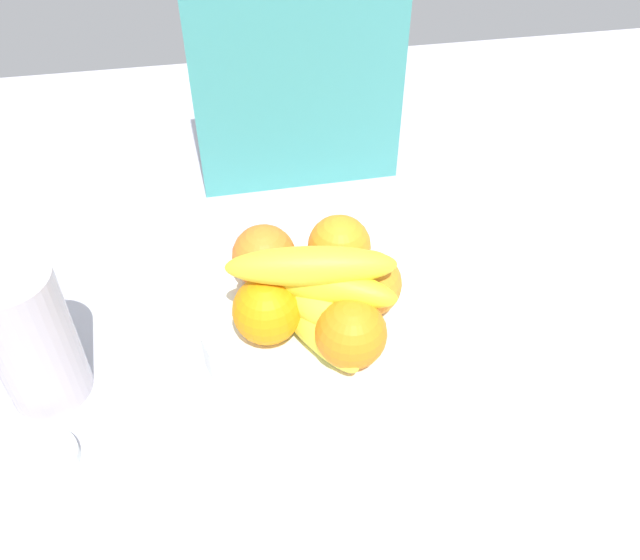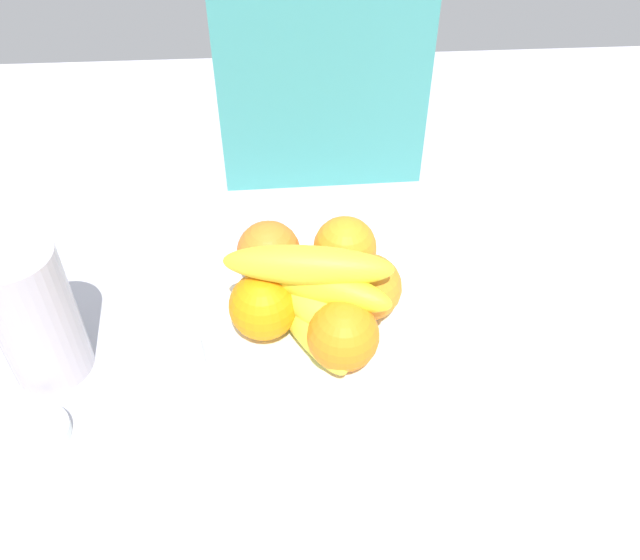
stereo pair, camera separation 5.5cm
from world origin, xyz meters
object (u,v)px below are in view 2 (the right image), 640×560
Objects in this scene: orange_front_right at (269,253)px; thermos_tumbler at (34,314)px; jar_lid at (37,433)px; orange_front_left at (345,248)px; fruit_bowl at (320,321)px; cutting_board at (324,67)px; orange_back_left at (343,336)px; orange_back_right at (368,287)px; banana_bunch at (307,291)px; orange_center at (263,306)px.

thermos_tumbler is (-23.99, -7.70, -0.22)cm from orange_front_right.
orange_front_left is at bearing 28.04° from jar_lid.
fruit_bowl is at bearing -119.93° from orange_front_left.
fruit_bowl is 30.06cm from thermos_tumbler.
cutting_board is 54.77cm from jar_lid.
thermos_tumbler reaches higher than jar_lid.
orange_back_left and orange_back_right have the same top height.
orange_front_right and orange_back_left have the same top height.
banana_bunch is at bearing -164.09° from orange_back_right.
orange_center is 0.20× the size of cutting_board.
orange_front_right and orange_center have the same top height.
orange_back_left is (7.82, -4.56, 0.00)cm from orange_center.
thermos_tumbler is 11.92cm from jar_lid.
banana_bunch is 1.07× the size of thermos_tumbler.
orange_center reaches higher than jar_lid.
orange_front_right is 0.20× the size of cutting_board.
cutting_board is at bearing 91.76° from orange_front_left.
cutting_board is (2.39, 29.62, 15.57)cm from fruit_bowl.
orange_front_left is 9.65cm from banana_bunch.
banana_bunch is (-1.51, -2.85, 7.73)cm from fruit_bowl.
orange_front_left is 1.00× the size of orange_back_right.
orange_front_left is 1.10× the size of jar_lid.
orange_back_left is at bearing -30.26° from orange_center.
banana_bunch is at bearing -117.90° from fruit_bowl.
cutting_board is at bearing 75.58° from orange_center.
orange_back_left is at bearing -55.06° from banana_bunch.
fruit_bowl is 31.39cm from jar_lid.
fruit_bowl is at bearing 168.95° from orange_back_right.
jar_lid is (0.32, -9.19, -7.59)cm from thermos_tumbler.
orange_center is 0.44× the size of thermos_tumbler.
cutting_board is at bearing 72.34° from orange_front_right.
orange_front_left is 26.01cm from cutting_board.
cutting_board is (7.78, 24.45, 9.55)cm from orange_front_right.
banana_bunch reaches higher than orange_back_left.
orange_back_right is (5.03, -0.98, 6.02)cm from fruit_bowl.
banana_bunch reaches higher than orange_center.
thermos_tumbler is (-32.52, -7.96, -0.22)cm from orange_front_left.
fruit_bowl is 1.54× the size of banana_bunch.
orange_back_left is at bearing -115.93° from orange_back_right.
jar_lid is (-23.67, -16.88, -7.81)cm from orange_front_right.
orange_front_left reaches higher than fruit_bowl.
banana_bunch is at bearing -0.68° from thermos_tumbler.
thermos_tumbler reaches higher than banana_bunch.
orange_front_right is 1.00× the size of orange_center.
jar_lid is at bearing -162.54° from orange_back_right.
jar_lid is (-23.06, -8.67, -7.81)cm from orange_center.
orange_back_right reaches higher than fruit_bowl.
jar_lid is at bearing -151.96° from orange_front_left.
orange_center is 9.05cm from orange_back_left.
jar_lid is (-30.88, -4.11, -7.81)cm from orange_back_left.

